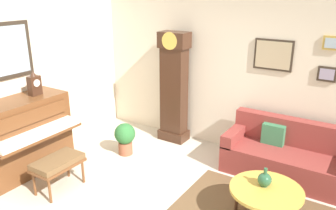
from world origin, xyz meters
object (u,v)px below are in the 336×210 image
object	(u,v)px
couch	(289,157)
coffee_table	(266,191)
mantel_clock	(34,84)
piano_bench	(58,163)
grandfather_clock	(174,90)
potted_plant	(125,137)
green_jug	(265,179)
piano	(23,136)

from	to	relation	value
couch	coffee_table	bearing A→B (deg)	-88.60
couch	mantel_clock	distance (m)	4.04
piano_bench	grandfather_clock	xyz separation A→B (m)	(0.48, 2.32, 0.56)
coffee_table	potted_plant	world-z (taller)	potted_plant
piano_bench	green_jug	bearing A→B (deg)	19.34
grandfather_clock	coffee_table	bearing A→B (deg)	-33.35
couch	potted_plant	size ratio (longest dim) A/B	3.39
coffee_table	mantel_clock	size ratio (longest dim) A/B	2.32
grandfather_clock	green_jug	distance (m)	2.60
grandfather_clock	coffee_table	size ratio (longest dim) A/B	2.31
piano_bench	potted_plant	xyz separation A→B (m)	(0.10, 1.35, -0.08)
mantel_clock	grandfather_clock	bearing A→B (deg)	55.74
piano_bench	green_jug	world-z (taller)	green_jug
mantel_clock	potted_plant	world-z (taller)	mantel_clock
grandfather_clock	green_jug	world-z (taller)	grandfather_clock
coffee_table	green_jug	distance (m)	0.14
piano	mantel_clock	size ratio (longest dim) A/B	3.79
piano	couch	world-z (taller)	piano
coffee_table	potted_plant	xyz separation A→B (m)	(-2.59, 0.48, -0.10)
couch	potted_plant	bearing A→B (deg)	-162.87
piano	green_jug	size ratio (longest dim) A/B	6.00
grandfather_clock	potted_plant	bearing A→B (deg)	-111.50
piano_bench	couch	distance (m)	3.41
coffee_table	piano	bearing A→B (deg)	-167.13
piano	couch	distance (m)	4.07
coffee_table	couch	bearing A→B (deg)	91.40
grandfather_clock	green_jug	bearing A→B (deg)	-32.97
mantel_clock	piano_bench	bearing A→B (deg)	-24.97
piano_bench	grandfather_clock	bearing A→B (deg)	78.30
potted_plant	couch	bearing A→B (deg)	17.13
piano	potted_plant	xyz separation A→B (m)	(0.94, 1.28, -0.27)
piano_bench	mantel_clock	xyz separation A→B (m)	(-0.84, 0.39, 0.93)
piano	potted_plant	world-z (taller)	piano
piano_bench	couch	bearing A→B (deg)	38.89
piano	piano_bench	world-z (taller)	piano
coffee_table	mantel_clock	world-z (taller)	mantel_clock
mantel_clock	potted_plant	xyz separation A→B (m)	(0.94, 0.96, -1.02)
coffee_table	grandfather_clock	bearing A→B (deg)	146.65
piano	piano_bench	size ratio (longest dim) A/B	2.06
grandfather_clock	couch	world-z (taller)	grandfather_clock
potted_plant	grandfather_clock	bearing A→B (deg)	68.50
mantel_clock	piano	bearing A→B (deg)	-90.29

